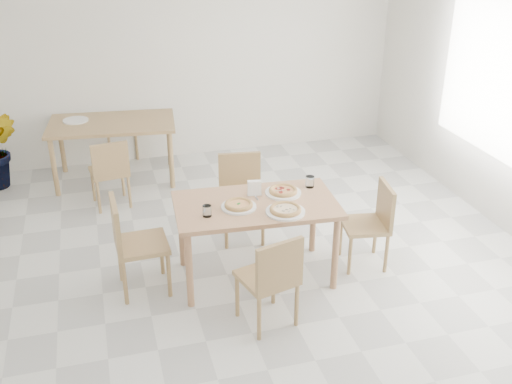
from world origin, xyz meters
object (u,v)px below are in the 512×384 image
object	(u,v)px
chair_north	(241,190)
pizza_mushroom	(285,209)
main_table	(256,212)
chair_back_n	(116,121)
chair_west	(131,239)
plate_pepperoni	(283,193)
chair_south	(272,276)
chair_east	(373,219)
napkin_holder	(254,189)
plate_mushroom	(285,212)
chair_back_s	(110,169)
plate_empty	(76,120)
second_table	(112,129)
pizza_pepperoni	(283,190)
tumbler_a	(207,211)
tumbler_b	(310,182)
plate_margherita	(239,207)
pizza_margherita	(239,204)

from	to	relation	value
chair_north	pizza_mushroom	bearing A→B (deg)	-75.93
main_table	chair_back_n	bearing A→B (deg)	110.29
chair_west	plate_pepperoni	size ratio (longest dim) A/B	2.73
chair_south	plate_pepperoni	world-z (taller)	chair_south
chair_east	napkin_holder	world-z (taller)	napkin_holder
plate_mushroom	chair_back_s	bearing A→B (deg)	123.99
plate_mushroom	napkin_holder	xyz separation A→B (m)	(-0.16, 0.38, 0.06)
chair_north	plate_empty	size ratio (longest dim) A/B	2.88
chair_west	second_table	world-z (taller)	chair_west
chair_east	pizza_pepperoni	world-z (taller)	chair_east
chair_east	second_table	xyz separation A→B (m)	(-2.19, 2.63, 0.20)
main_table	chair_north	world-z (taller)	chair_north
tumbler_a	tumbler_b	world-z (taller)	tumbler_b
chair_east	chair_south	bearing A→B (deg)	-52.07
plate_margherita	plate_mushroom	xyz separation A→B (m)	(0.36, -0.19, 0.00)
chair_north	pizza_pepperoni	size ratio (longest dim) A/B	2.82
chair_south	pizza_pepperoni	world-z (taller)	chair_south
chair_north	pizza_mushroom	distance (m)	1.08
plate_margherita	plate_empty	size ratio (longest dim) A/B	1.01
chair_south	tumbler_a	size ratio (longest dim) A/B	8.50
second_table	plate_empty	size ratio (longest dim) A/B	5.24
plate_margherita	tumbler_a	size ratio (longest dim) A/B	3.11
chair_south	plate_empty	size ratio (longest dim) A/B	2.77
chair_back_s	plate_pepperoni	bearing A→B (deg)	123.21
chair_east	chair_back_n	size ratio (longest dim) A/B	0.96
pizza_mushroom	chair_back_s	size ratio (longest dim) A/B	0.44
chair_south	tumbler_a	xyz separation A→B (m)	(-0.38, 0.61, 0.32)
chair_north	plate_empty	bearing A→B (deg)	136.53
plate_pepperoni	plate_empty	xyz separation A→B (m)	(-1.78, 2.58, 0.00)
chair_south	chair_north	distance (m)	1.53
napkin_holder	tumbler_a	bearing A→B (deg)	-141.68
main_table	pizza_mushroom	bearing A→B (deg)	-47.90
tumbler_b	napkin_holder	world-z (taller)	napkin_holder
main_table	napkin_holder	size ratio (longest dim) A/B	10.07
chair_south	main_table	bearing A→B (deg)	-110.74
pizza_mushroom	chair_west	bearing A→B (deg)	166.20
main_table	chair_east	size ratio (longest dim) A/B	1.80
plate_empty	main_table	bearing A→B (deg)	-61.01
chair_south	plate_margherita	size ratio (longest dim) A/B	2.74
chair_south	pizza_pepperoni	distance (m)	0.97
chair_west	pizza_margherita	xyz separation A→B (m)	(0.92, -0.12, 0.27)
main_table	chair_south	xyz separation A→B (m)	(-0.07, -0.73, -0.18)
pizza_pepperoni	tumbler_b	size ratio (longest dim) A/B	2.90
chair_south	chair_back_n	distance (m)	4.19
chair_back_n	chair_east	bearing A→B (deg)	-68.86
plate_pepperoni	chair_north	bearing A→B (deg)	107.98
main_table	plate_margherita	distance (m)	0.20
chair_east	pizza_pepperoni	distance (m)	0.90
main_table	plate_pepperoni	world-z (taller)	plate_pepperoni
pizza_margherita	second_table	world-z (taller)	pizza_margherita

